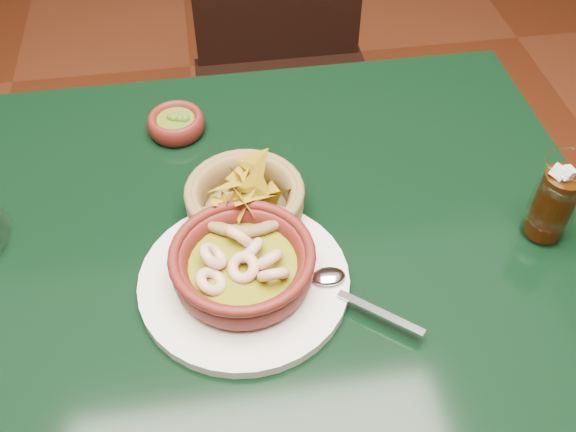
{
  "coord_description": "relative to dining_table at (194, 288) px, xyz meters",
  "views": [
    {
      "loc": [
        0.05,
        -0.59,
        1.43
      ],
      "look_at": [
        0.14,
        -0.02,
        0.81
      ],
      "focal_mm": 40.0,
      "sensor_mm": 36.0,
      "label": 1
    }
  ],
  "objects": [
    {
      "name": "dining_table",
      "position": [
        0.0,
        0.0,
        0.0
      ],
      "size": [
        1.2,
        0.8,
        0.75
      ],
      "color": "black",
      "rests_on": "ground"
    },
    {
      "name": "dining_chair",
      "position": [
        0.25,
        0.71,
        -0.13
      ],
      "size": [
        0.44,
        0.44,
        0.94
      ],
      "color": "black",
      "rests_on": "ground"
    },
    {
      "name": "shrimp_plate",
      "position": [
        0.07,
        -0.08,
        0.13
      ],
      "size": [
        0.35,
        0.28,
        0.08
      ],
      "color": "silver",
      "rests_on": "dining_table"
    },
    {
      "name": "chip_basket",
      "position": [
        0.09,
        0.04,
        0.13
      ],
      "size": [
        0.2,
        0.2,
        0.12
      ],
      "color": "olive",
      "rests_on": "dining_table"
    },
    {
      "name": "guacamole_ramekin",
      "position": [
        -0.0,
        0.25,
        0.12
      ],
      "size": [
        0.11,
        0.11,
        0.04
      ],
      "color": "#4D130F",
      "rests_on": "dining_table"
    },
    {
      "name": "cola_drink",
      "position": [
        0.5,
        -0.05,
        0.16
      ],
      "size": [
        0.13,
        0.13,
        0.15
      ],
      "color": "white",
      "rests_on": "dining_table"
    }
  ]
}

